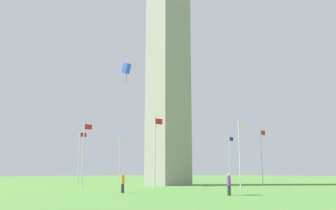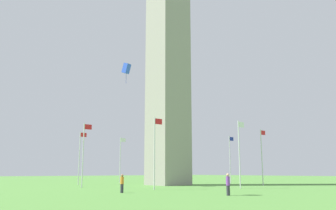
% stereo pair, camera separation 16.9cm
% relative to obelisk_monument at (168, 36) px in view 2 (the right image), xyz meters
% --- Properties ---
extents(ground_plane, '(260.00, 260.00, 0.00)m').
position_rel_obelisk_monument_xyz_m(ground_plane, '(0.00, 0.00, -22.95)').
color(ground_plane, '#477A33').
extents(obelisk_monument, '(5.05, 5.05, 45.90)m').
position_rel_obelisk_monument_xyz_m(obelisk_monument, '(0.00, 0.00, 0.00)').
color(obelisk_monument, gray).
rests_on(obelisk_monument, ground).
extents(flagpole_n, '(1.12, 0.14, 8.00)m').
position_rel_obelisk_monument_xyz_m(flagpole_n, '(13.67, 0.00, -18.56)').
color(flagpole_n, silver).
rests_on(flagpole_n, ground).
extents(flagpole_ne, '(1.12, 0.14, 8.00)m').
position_rel_obelisk_monument_xyz_m(flagpole_ne, '(9.68, 9.62, -18.56)').
color(flagpole_ne, silver).
rests_on(flagpole_ne, ground).
extents(flagpole_e, '(1.12, 0.14, 8.00)m').
position_rel_obelisk_monument_xyz_m(flagpole_e, '(0.06, 13.61, -18.56)').
color(flagpole_e, silver).
rests_on(flagpole_e, ground).
extents(flagpole_se, '(1.12, 0.14, 8.00)m').
position_rel_obelisk_monument_xyz_m(flagpole_se, '(-9.56, 9.62, -18.56)').
color(flagpole_se, silver).
rests_on(flagpole_se, ground).
extents(flagpole_s, '(1.12, 0.14, 8.00)m').
position_rel_obelisk_monument_xyz_m(flagpole_s, '(-13.55, 0.00, -18.56)').
color(flagpole_s, silver).
rests_on(flagpole_s, ground).
extents(flagpole_sw, '(1.12, 0.14, 8.00)m').
position_rel_obelisk_monument_xyz_m(flagpole_sw, '(-9.56, -9.62, -18.56)').
color(flagpole_sw, silver).
rests_on(flagpole_sw, ground).
extents(flagpole_w, '(1.12, 0.14, 8.00)m').
position_rel_obelisk_monument_xyz_m(flagpole_w, '(0.06, -13.61, -18.56)').
color(flagpole_w, silver).
rests_on(flagpole_w, ground).
extents(flagpole_nw, '(1.12, 0.14, 8.00)m').
position_rel_obelisk_monument_xyz_m(flagpole_nw, '(9.68, -9.62, -18.56)').
color(flagpole_nw, silver).
rests_on(flagpole_nw, ground).
extents(person_purple_shirt, '(0.32, 0.32, 1.78)m').
position_rel_obelisk_monument_xyz_m(person_purple_shirt, '(-10.90, -21.53, -22.07)').
color(person_purple_shirt, '#2D2D38').
rests_on(person_purple_shirt, ground).
extents(person_orange_shirt, '(0.32, 0.32, 1.70)m').
position_rel_obelisk_monument_xyz_m(person_orange_shirt, '(-15.66, -12.77, -22.11)').
color(person_orange_shirt, '#2D2D38').
rests_on(person_orange_shirt, ground).
extents(kite_blue_box, '(1.07, 1.31, 2.90)m').
position_rel_obelisk_monument_xyz_m(kite_blue_box, '(-8.26, -1.14, -7.04)').
color(kite_blue_box, blue).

